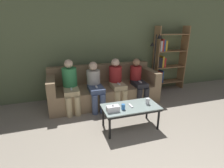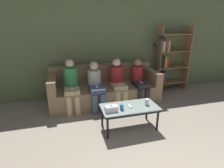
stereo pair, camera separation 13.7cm
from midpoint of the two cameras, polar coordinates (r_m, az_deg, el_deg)
wall_back at (r=4.71m, az=-3.26°, el=11.80°), size 12.00×0.06×2.60m
couch at (r=4.43m, az=-1.52°, el=-1.69°), size 2.65×0.96×0.90m
coffee_table at (r=3.27m, az=6.93°, el=-8.03°), size 1.05×0.53×0.45m
cup_near_left at (r=3.35m, az=12.48°, el=-5.74°), size 0.07×0.07×0.12m
cup_near_right at (r=3.11m, az=4.47°, el=-7.50°), size 0.07×0.07×0.10m
tissue_box at (r=3.04m, az=1.05°, el=-8.02°), size 0.22×0.12×0.13m
game_remote at (r=3.25m, az=6.97°, el=-7.16°), size 0.04×0.15×0.02m
bookshelf at (r=5.34m, az=18.66°, el=7.41°), size 0.96×0.32×1.85m
standing_lamp at (r=4.97m, az=15.35°, el=8.08°), size 0.31×0.26×1.64m
seated_person_left_end at (r=4.01m, az=-12.22°, el=0.11°), size 0.32×0.67×1.15m
seated_person_mid_left at (r=4.05m, az=-4.44°, el=0.09°), size 0.32×0.72×1.07m
seated_person_mid_right at (r=4.20m, az=2.81°, el=1.10°), size 0.31×0.64×1.11m
seated_person_right_end at (r=4.39m, az=9.70°, el=1.27°), size 0.31×0.66×1.08m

